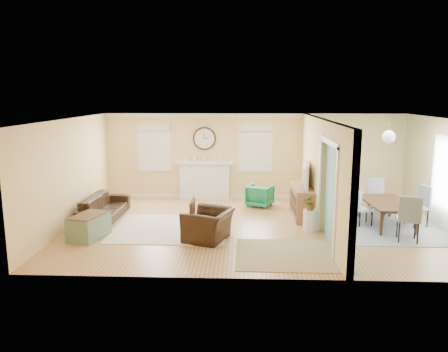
# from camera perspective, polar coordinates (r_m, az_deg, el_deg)

# --- Properties ---
(floor) EXTENTS (9.00, 9.00, 0.00)m
(floor) POSITION_cam_1_polar(r_m,az_deg,el_deg) (10.64, 4.27, -6.70)
(floor) COLOR olive
(floor) RESTS_ON ground
(wall_back) EXTENTS (9.00, 0.02, 2.60)m
(wall_back) POSITION_cam_1_polar(r_m,az_deg,el_deg) (13.29, 3.93, 2.54)
(wall_back) COLOR #DEB671
(wall_back) RESTS_ON ground
(wall_front) EXTENTS (9.00, 0.02, 2.60)m
(wall_front) POSITION_cam_1_polar(r_m,az_deg,el_deg) (7.40, 5.17, -3.99)
(wall_front) COLOR #DEB671
(wall_front) RESTS_ON ground
(wall_left) EXTENTS (0.02, 6.00, 2.60)m
(wall_left) POSITION_cam_1_polar(r_m,az_deg,el_deg) (11.12, -19.49, 0.36)
(wall_left) COLOR #DEB671
(wall_left) RESTS_ON ground
(ceiling) EXTENTS (9.00, 6.00, 0.02)m
(ceiling) POSITION_cam_1_polar(r_m,az_deg,el_deg) (10.18, 4.47, 7.42)
(ceiling) COLOR white
(ceiling) RESTS_ON wall_back
(partition) EXTENTS (0.17, 6.00, 2.60)m
(partition) POSITION_cam_1_polar(r_m,az_deg,el_deg) (10.76, 12.40, 0.71)
(partition) COLOR #DEB671
(partition) RESTS_ON ground
(fireplace) EXTENTS (1.70, 0.30, 1.17)m
(fireplace) POSITION_cam_1_polar(r_m,az_deg,el_deg) (13.33, -2.56, -0.48)
(fireplace) COLOR white
(fireplace) RESTS_ON ground
(wall_clock) EXTENTS (0.70, 0.07, 0.70)m
(wall_clock) POSITION_cam_1_polar(r_m,az_deg,el_deg) (13.23, -2.57, 4.92)
(wall_clock) COLOR #452410
(wall_clock) RESTS_ON wall_back
(window_left) EXTENTS (1.05, 0.13, 1.42)m
(window_left) POSITION_cam_1_polar(r_m,az_deg,el_deg) (13.46, -9.17, 4.07)
(window_left) COLOR white
(window_left) RESTS_ON wall_back
(window_right) EXTENTS (1.05, 0.13, 1.42)m
(window_right) POSITION_cam_1_polar(r_m,az_deg,el_deg) (13.20, 4.17, 4.05)
(window_right) COLOR white
(window_right) RESTS_ON wall_back
(pendant) EXTENTS (0.30, 0.30, 0.55)m
(pendant) POSITION_cam_1_polar(r_m,az_deg,el_deg) (10.74, 20.71, 4.81)
(pendant) COLOR gold
(pendant) RESTS_ON ceiling
(rug_cream) EXTENTS (2.69, 2.33, 0.01)m
(rug_cream) POSITION_cam_1_polar(r_m,az_deg,el_deg) (10.58, -6.98, -6.81)
(rug_cream) COLOR beige
(rug_cream) RESTS_ON floor
(rug_jute) EXTENTS (2.24, 1.84, 0.01)m
(rug_jute) POSITION_cam_1_polar(r_m,az_deg,el_deg) (8.97, 8.79, -10.11)
(rug_jute) COLOR tan
(rug_jute) RESTS_ON floor
(rug_grey) EXTENTS (2.44, 3.04, 0.01)m
(rug_grey) POSITION_cam_1_polar(r_m,az_deg,el_deg) (11.44, 20.46, -6.09)
(rug_grey) COLOR gray
(rug_grey) RESTS_ON floor
(sofa) EXTENTS (0.83, 2.06, 0.60)m
(sofa) POSITION_cam_1_polar(r_m,az_deg,el_deg) (11.70, -15.34, -3.93)
(sofa) COLOR black
(sofa) RESTS_ON floor
(eames_chair) EXTENTS (1.21, 1.29, 0.68)m
(eames_chair) POSITION_cam_1_polar(r_m,az_deg,el_deg) (9.65, -2.04, -6.38)
(eames_chair) COLOR black
(eames_chair) RESTS_ON floor
(green_chair) EXTENTS (0.88, 0.89, 0.62)m
(green_chair) POSITION_cam_1_polar(r_m,az_deg,el_deg) (12.53, 4.71, -2.57)
(green_chair) COLOR #16834A
(green_chair) RESTS_ON floor
(trunk) EXTENTS (0.79, 1.05, 0.54)m
(trunk) POSITION_cam_1_polar(r_m,az_deg,el_deg) (10.22, -17.23, -6.31)
(trunk) COLOR gray
(trunk) RESTS_ON floor
(credenza) EXTENTS (0.52, 1.53, 0.80)m
(credenza) POSITION_cam_1_polar(r_m,az_deg,el_deg) (11.61, 10.21, -3.31)
(credenza) COLOR #9A6A4A
(credenza) RESTS_ON floor
(tv) EXTENTS (0.28, 1.09, 0.62)m
(tv) POSITION_cam_1_polar(r_m,az_deg,el_deg) (11.46, 10.24, 0.13)
(tv) COLOR black
(tv) RESTS_ON credenza
(garden_stool) EXTENTS (0.34, 0.34, 0.49)m
(garden_stool) POSITION_cam_1_polar(r_m,az_deg,el_deg) (10.51, 11.20, -5.69)
(garden_stool) COLOR white
(garden_stool) RESTS_ON floor
(potted_plant) EXTENTS (0.37, 0.33, 0.37)m
(potted_plant) POSITION_cam_1_polar(r_m,az_deg,el_deg) (10.40, 11.29, -3.39)
(potted_plant) COLOR #337F33
(potted_plant) RESTS_ON garden_stool
(dining_table) EXTENTS (1.05, 1.78, 0.61)m
(dining_table) POSITION_cam_1_polar(r_m,az_deg,el_deg) (11.36, 20.56, -4.64)
(dining_table) COLOR #452410
(dining_table) RESTS_ON floor
(dining_chair_n) EXTENTS (0.43, 0.43, 0.97)m
(dining_chair_n) POSITION_cam_1_polar(r_m,az_deg,el_deg) (12.31, 19.41, -2.15)
(dining_chair_n) COLOR gray
(dining_chair_n) RESTS_ON floor
(dining_chair_s) EXTENTS (0.55, 0.55, 1.04)m
(dining_chair_s) POSITION_cam_1_polar(r_m,az_deg,el_deg) (10.28, 22.96, -4.58)
(dining_chair_s) COLOR gray
(dining_chair_s) RESTS_ON floor
(dining_chair_w) EXTENTS (0.44, 0.44, 0.86)m
(dining_chair_w) POSITION_cam_1_polar(r_m,az_deg,el_deg) (11.17, 17.80, -3.66)
(dining_chair_w) COLOR white
(dining_chair_w) RESTS_ON floor
(dining_chair_e) EXTENTS (0.55, 0.55, 1.00)m
(dining_chair_e) POSITION_cam_1_polar(r_m,az_deg,el_deg) (11.52, 23.92, -3.20)
(dining_chair_e) COLOR gray
(dining_chair_e) RESTS_ON floor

